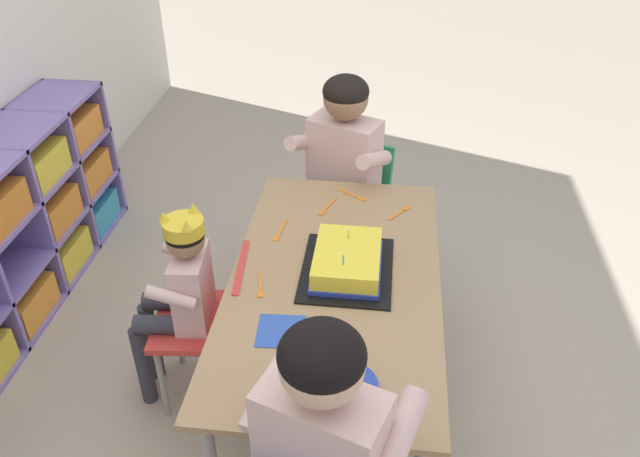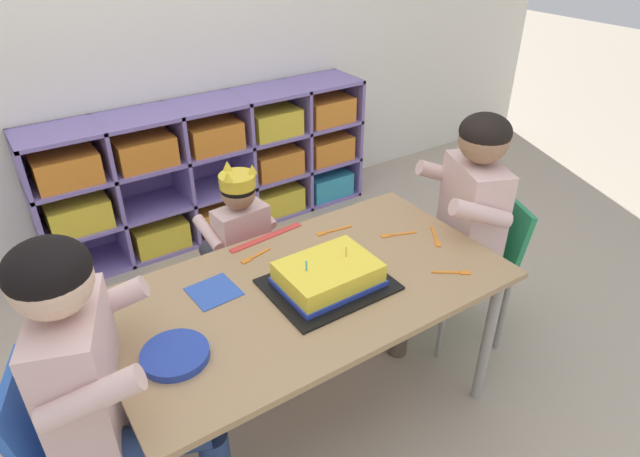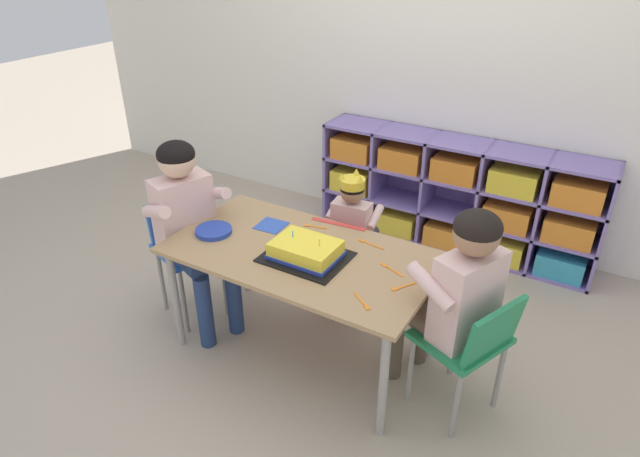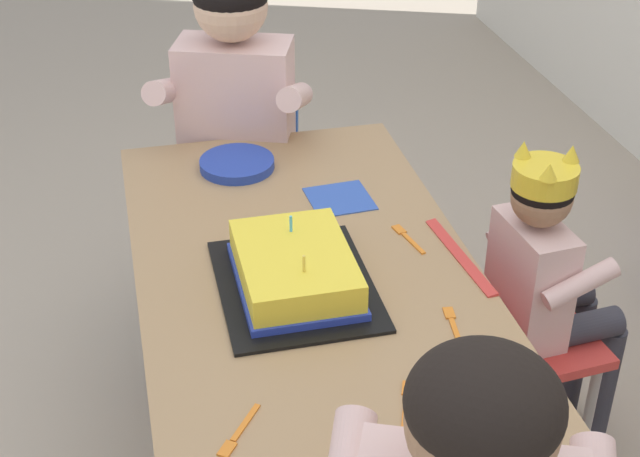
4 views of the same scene
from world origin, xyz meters
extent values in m
plane|color=tan|center=(0.00, 0.00, 0.00)|extent=(16.00, 16.00, 0.00)
cube|color=#7F6BB2|center=(0.49, 1.47, 0.38)|extent=(0.02, 0.32, 0.77)
cube|color=#7F6BB2|center=(0.86, 1.47, 0.38)|extent=(0.02, 0.32, 0.77)
cube|color=#7F6BB2|center=(1.24, 1.47, 0.38)|extent=(0.02, 0.32, 0.77)
cube|color=#7F6BB2|center=(0.30, 1.47, 0.01)|extent=(1.90, 0.32, 0.02)
cube|color=#7F6BB2|center=(0.30, 1.47, 0.26)|extent=(1.90, 0.32, 0.02)
cube|color=orange|center=(0.30, 1.45, 0.09)|extent=(0.29, 0.26, 0.15)
cube|color=yellow|center=(0.68, 1.45, 0.09)|extent=(0.29, 0.26, 0.15)
cube|color=teal|center=(1.05, 1.45, 0.09)|extent=(0.29, 0.26, 0.15)
cube|color=orange|center=(0.68, 1.45, 0.34)|extent=(0.29, 0.26, 0.15)
cube|color=orange|center=(1.05, 1.45, 0.34)|extent=(0.29, 0.26, 0.15)
cube|color=yellow|center=(0.68, 1.45, 0.59)|extent=(0.29, 0.26, 0.15)
cube|color=orange|center=(1.05, 1.45, 0.59)|extent=(0.29, 0.26, 0.15)
cube|color=#A37F56|center=(0.00, 0.00, 0.60)|extent=(1.30, 0.71, 0.02)
cylinder|color=#9E9993|center=(0.59, -0.29, 0.29)|extent=(0.04, 0.04, 0.59)
cylinder|color=#9E9993|center=(0.59, 0.29, 0.29)|extent=(0.04, 0.04, 0.59)
cube|color=red|center=(0.01, 0.50, 0.36)|extent=(0.36, 0.36, 0.03)
cube|color=red|center=(0.02, 0.34, 0.49)|extent=(0.31, 0.09, 0.25)
cylinder|color=gray|center=(0.13, 0.64, 0.17)|extent=(0.02, 0.02, 0.34)
cylinder|color=gray|center=(-0.14, 0.62, 0.17)|extent=(0.02, 0.02, 0.34)
cylinder|color=gray|center=(0.16, 0.38, 0.17)|extent=(0.02, 0.02, 0.34)
cylinder|color=gray|center=(-0.11, 0.35, 0.17)|extent=(0.02, 0.02, 0.34)
cube|color=beige|center=(0.01, 0.51, 0.51)|extent=(0.22, 0.13, 0.29)
sphere|color=#997051|center=(0.01, 0.51, 0.73)|extent=(0.13, 0.13, 0.13)
ellipsoid|color=black|center=(0.01, 0.51, 0.75)|extent=(0.14, 0.14, 0.10)
cylinder|color=yellow|center=(0.01, 0.51, 0.78)|extent=(0.14, 0.14, 0.05)
cone|color=yellow|center=(0.00, 0.57, 0.82)|extent=(0.04, 0.04, 0.04)
cone|color=yellow|center=(0.06, 0.49, 0.82)|extent=(0.04, 0.04, 0.04)
cone|color=yellow|center=(-0.04, 0.48, 0.82)|extent=(0.04, 0.04, 0.04)
cylinder|color=#33333D|center=(0.06, 0.62, 0.39)|extent=(0.09, 0.22, 0.07)
cylinder|color=#33333D|center=(-0.06, 0.61, 0.39)|extent=(0.09, 0.22, 0.07)
cylinder|color=#33333D|center=(0.05, 0.72, 0.18)|extent=(0.06, 0.06, 0.36)
cylinder|color=#33333D|center=(-0.07, 0.71, 0.18)|extent=(0.06, 0.06, 0.36)
cylinder|color=beige|center=(0.13, 0.56, 0.58)|extent=(0.06, 0.18, 0.10)
cylinder|color=beige|center=(-0.12, 0.54, 0.58)|extent=(0.06, 0.18, 0.10)
cube|color=beige|center=(-0.71, -0.04, 0.64)|extent=(0.25, 0.34, 0.42)
sphere|color=#DBB293|center=(-0.71, -0.04, 0.95)|extent=(0.19, 0.19, 0.19)
ellipsoid|color=black|center=(-0.71, -0.04, 0.98)|extent=(0.19, 0.19, 0.14)
cylinder|color=navy|center=(-0.54, 0.00, 0.46)|extent=(0.32, 0.20, 0.10)
cylinder|color=navy|center=(-0.40, -0.06, 0.22)|extent=(0.08, 0.08, 0.43)
cylinder|color=beige|center=(-0.72, -0.22, 0.74)|extent=(0.25, 0.14, 0.14)
cylinder|color=beige|center=(-0.60, 0.10, 0.74)|extent=(0.25, 0.14, 0.14)
cube|color=#238451|center=(0.80, 0.04, 0.40)|extent=(0.44, 0.46, 0.03)
cube|color=#238451|center=(0.95, -0.02, 0.53)|extent=(0.18, 0.33, 0.25)
cylinder|color=gray|center=(0.73, 0.23, 0.19)|extent=(0.02, 0.02, 0.38)
cylinder|color=gray|center=(0.62, -0.05, 0.19)|extent=(0.02, 0.02, 0.38)
cylinder|color=gray|center=(0.98, 0.12, 0.19)|extent=(0.02, 0.02, 0.38)
cylinder|color=gray|center=(0.87, -0.15, 0.19)|extent=(0.02, 0.02, 0.38)
cube|color=beige|center=(0.80, 0.04, 0.61)|extent=(0.26, 0.34, 0.42)
sphere|color=#997051|center=(0.80, 0.04, 0.92)|extent=(0.19, 0.19, 0.19)
ellipsoid|color=black|center=(0.80, 0.04, 0.95)|extent=(0.19, 0.19, 0.14)
cylinder|color=brown|center=(0.70, 0.18, 0.43)|extent=(0.32, 0.21, 0.10)
cylinder|color=brown|center=(0.63, 0.01, 0.43)|extent=(0.32, 0.21, 0.10)
cylinder|color=brown|center=(0.56, 0.24, 0.20)|extent=(0.08, 0.08, 0.40)
cylinder|color=brown|center=(0.49, 0.07, 0.20)|extent=(0.08, 0.08, 0.40)
cylinder|color=beige|center=(0.81, 0.22, 0.71)|extent=(0.25, 0.15, 0.14)
cylinder|color=beige|center=(0.68, -0.10, 0.71)|extent=(0.25, 0.15, 0.14)
cube|color=black|center=(0.05, -0.04, 0.62)|extent=(0.39, 0.31, 0.01)
cube|color=yellow|center=(0.05, -0.04, 0.66)|extent=(0.30, 0.22, 0.08)
cube|color=#283DB2|center=(0.05, -0.04, 0.63)|extent=(0.31, 0.23, 0.02)
cylinder|color=#EFCC4C|center=(0.12, -0.03, 0.71)|extent=(0.01, 0.01, 0.04)
cylinder|color=#4CB2E5|center=(-0.03, -0.03, 0.71)|extent=(0.01, 0.01, 0.04)
cylinder|color=#233DA3|center=(-0.48, -0.07, 0.62)|extent=(0.19, 0.19, 0.02)
cube|color=#3356B7|center=(-0.27, 0.14, 0.61)|extent=(0.15, 0.15, 0.00)
cube|color=orange|center=(0.46, 0.07, 0.61)|extent=(0.10, 0.05, 0.00)
cube|color=orange|center=(0.40, 0.09, 0.61)|extent=(0.04, 0.03, 0.00)
cube|color=orange|center=(0.42, -0.20, 0.61)|extent=(0.08, 0.06, 0.00)
cube|color=orange|center=(0.47, -0.24, 0.61)|extent=(0.04, 0.04, 0.00)
cube|color=orange|center=(0.56, 0.00, 0.61)|extent=(0.07, 0.09, 0.00)
cube|color=orange|center=(0.52, -0.06, 0.61)|extent=(0.04, 0.04, 0.00)
cube|color=orange|center=(-0.05, 0.25, 0.61)|extent=(0.09, 0.03, 0.00)
cube|color=orange|center=(-0.11, 0.23, 0.61)|extent=(0.04, 0.03, 0.00)
cube|color=orange|center=(0.28, 0.23, 0.61)|extent=(0.11, 0.02, 0.00)
cube|color=orange|center=(0.21, 0.24, 0.61)|extent=(0.04, 0.02, 0.00)
camera|label=1|loc=(-1.66, -0.15, 1.96)|focal=35.58mm
camera|label=2|loc=(-0.76, -1.20, 1.69)|focal=30.57mm
camera|label=3|loc=(1.22, -1.88, 1.98)|focal=30.59mm
camera|label=4|loc=(1.55, -0.34, 1.70)|focal=51.73mm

